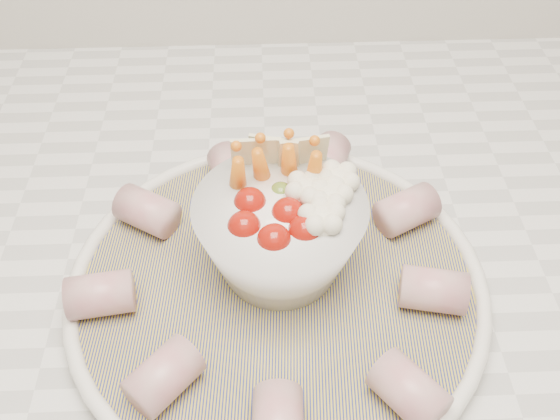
{
  "coord_description": "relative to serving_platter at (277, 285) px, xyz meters",
  "views": [
    {
      "loc": [
        -0.0,
        1.07,
        1.33
      ],
      "look_at": [
        0.01,
        1.39,
        1.0
      ],
      "focal_mm": 40.0,
      "sensor_mm": 36.0,
      "label": 1
    }
  ],
  "objects": [
    {
      "name": "serving_platter",
      "position": [
        0.0,
        0.0,
        0.0
      ],
      "size": [
        0.34,
        0.34,
        0.02
      ],
      "color": "navy",
      "rests_on": "kitchen_counter"
    },
    {
      "name": "veggie_bowl",
      "position": [
        0.0,
        0.02,
        0.04
      ],
      "size": [
        0.13,
        0.13,
        0.1
      ],
      "color": "white",
      "rests_on": "serving_platter"
    },
    {
      "name": "cured_meat_rolls",
      "position": [
        -0.0,
        -0.0,
        0.02
      ],
      "size": [
        0.3,
        0.3,
        0.03
      ],
      "color": "#A84D59",
      "rests_on": "serving_platter"
    }
  ]
}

